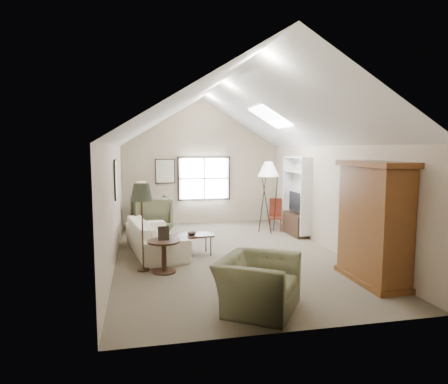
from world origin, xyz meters
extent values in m
cube|color=brown|center=(0.00, 0.00, 0.00)|extent=(5.00, 8.00, 0.01)
cube|color=tan|center=(0.00, 4.00, 1.25)|extent=(5.00, 0.01, 2.50)
cube|color=tan|center=(0.00, -4.00, 1.25)|extent=(5.00, 0.01, 2.50)
cube|color=tan|center=(-2.50, 0.00, 1.25)|extent=(0.01, 8.00, 2.50)
cube|color=tan|center=(2.50, 0.00, 1.25)|extent=(0.01, 8.00, 2.50)
cube|color=black|center=(0.10, 3.96, 1.45)|extent=(1.72, 0.08, 1.42)
cube|color=black|center=(-2.47, 0.30, 1.75)|extent=(0.68, 0.04, 0.88)
cube|color=black|center=(-1.15, 3.97, 1.70)|extent=(0.62, 0.04, 0.78)
cube|color=brown|center=(2.18, -2.40, 1.10)|extent=(0.60, 1.50, 2.20)
cube|color=white|center=(2.34, 1.60, 1.15)|extent=(0.32, 1.30, 2.10)
cube|color=#382316|center=(2.32, 1.60, 0.30)|extent=(0.34, 1.18, 0.60)
cube|color=black|center=(2.32, 1.60, 0.92)|extent=(0.05, 0.90, 0.55)
imported|color=white|center=(-1.62, 0.54, 0.37)|extent=(1.42, 2.69, 0.75)
imported|color=#6C704E|center=(-0.24, -3.18, 0.40)|extent=(1.58, 1.62, 0.80)
imported|color=#666647|center=(-1.63, 3.17, 0.50)|extent=(1.22, 1.25, 1.00)
cube|color=#342415|center=(-0.82, 0.07, 0.24)|extent=(0.99, 0.63, 0.48)
imported|color=#3C2A18|center=(-0.82, 0.07, 0.50)|extent=(0.25, 0.25, 0.05)
cylinder|color=#311C14|center=(-1.52, -1.06, 0.32)|extent=(0.74, 0.74, 0.64)
cube|color=maroon|center=(1.95, 2.24, 0.47)|extent=(0.47, 0.47, 0.95)
camera|label=1|loc=(-1.97, -8.79, 2.45)|focal=32.00mm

